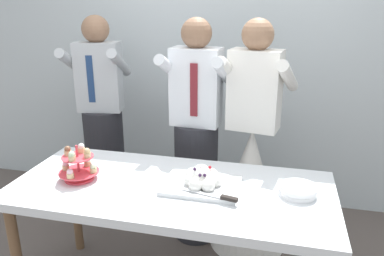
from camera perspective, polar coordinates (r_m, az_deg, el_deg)
name	(u,v)px	position (r m, az deg, el deg)	size (l,w,h in m)	color
rear_wall	(218,39)	(3.35, 3.88, 13.17)	(5.20, 0.10, 2.90)	silver
dessert_table	(171,197)	(2.21, -3.12, -10.30)	(1.80, 0.80, 0.78)	silver
cupcake_stand	(79,166)	(2.30, -16.57, -5.41)	(0.23, 0.23, 0.21)	#D83F4C
main_cake_tray	(202,181)	(2.14, 1.45, -7.84)	(0.43, 0.32, 0.13)	silver
plate_stack	(298,190)	(2.14, 15.52, -8.91)	(0.20, 0.20, 0.05)	white
person_groom	(196,146)	(2.80, 0.62, -2.74)	(0.49, 0.52, 1.66)	#232328
person_bride	(250,173)	(2.80, 8.70, -6.62)	(0.57, 0.56, 1.66)	white
person_guest	(103,130)	(3.23, -13.09, -0.30)	(0.54, 0.56, 1.66)	#232328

